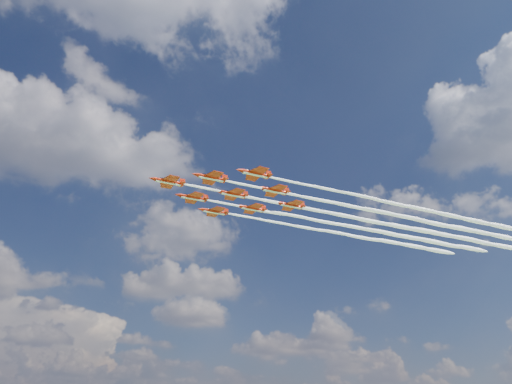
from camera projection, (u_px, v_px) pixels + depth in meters
jet_lead at (328, 212)px, 156.41m from camera, size 108.84×21.28×2.54m
jet_row2_port at (367, 209)px, 154.14m from camera, size 108.84×21.28×2.54m
jet_row2_starb at (340, 225)px, 166.29m from camera, size 108.84×21.28×2.54m
jet_row3_port at (408, 206)px, 151.87m from camera, size 108.84×21.28×2.54m
jet_row3_centre at (377, 222)px, 164.02m from camera, size 108.84×21.28×2.54m
jet_row3_starb at (350, 235)px, 176.17m from camera, size 108.84×21.28×2.54m
jet_row4_port at (415, 219)px, 161.75m from camera, size 108.84×21.28×2.54m
jet_row4_starb at (386, 233)px, 173.90m from camera, size 108.84×21.28×2.54m
jet_tail at (422, 231)px, 171.63m from camera, size 108.84×21.28×2.54m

